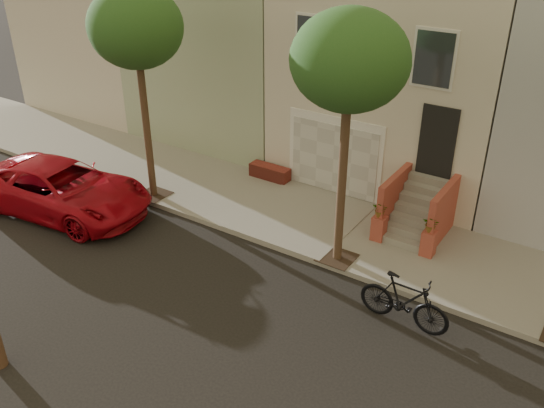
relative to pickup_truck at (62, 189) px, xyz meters
The scene contains 7 objects.
ground 7.41m from the pickup_truck, 14.31° to the right, with size 90.00×90.00×0.00m, color black.
sidewalk 7.99m from the pickup_truck, 26.31° to the left, with size 40.00×3.70×0.15m, color gray.
house_row 12.12m from the pickup_truck, 52.69° to the left, with size 33.10×11.70×7.00m.
tree_left 5.21m from the pickup_truck, 51.76° to the left, with size 2.70×2.57×6.30m.
tree_mid 9.52m from the pickup_truck, 14.33° to the left, with size 2.70×2.57×6.30m.
pickup_truck is the anchor object (origin of this frame).
motorcycle 10.51m from the pickup_truck, ahead, with size 0.59×2.08×1.25m, color black.
Camera 1 is at (6.50, -7.48, 8.49)m, focal length 38.04 mm.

